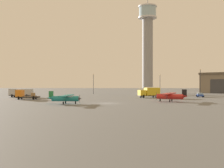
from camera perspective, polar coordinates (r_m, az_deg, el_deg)
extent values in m
plane|color=#60605E|center=(59.58, -0.99, -4.07)|extent=(400.00, 400.00, 0.00)
cylinder|color=gray|center=(116.99, 7.48, 5.85)|extent=(4.45, 4.45, 32.11)
cylinder|color=silver|center=(119.74, 7.48, 13.66)|extent=(7.82, 7.82, 0.60)
cylinder|color=#99B7C6|center=(120.33, 7.48, 14.76)|extent=(7.19, 7.19, 4.18)
cylinder|color=silver|center=(120.94, 7.48, 15.84)|extent=(7.82, 7.82, 0.50)
cylinder|color=#38383D|center=(121.57, 7.48, 16.86)|extent=(0.16, 0.16, 4.00)
cylinder|color=teal|center=(58.42, -9.78, -3.05)|extent=(5.73, 1.25, 1.14)
cone|color=#38383D|center=(57.78, -6.81, -3.09)|extent=(0.84, 0.81, 0.79)
cube|color=#38383D|center=(57.78, -6.81, -3.09)|extent=(0.06, 0.09, 1.74)
cube|color=teal|center=(58.33, -9.52, -2.41)|extent=(1.55, 9.18, 0.18)
cylinder|color=#287A42|center=(56.92, -9.86, -2.85)|extent=(0.09, 0.90, 1.24)
cylinder|color=#287A42|center=(59.77, -9.20, -2.71)|extent=(0.09, 0.90, 1.24)
cube|color=#99B7C6|center=(58.16, -8.73, -2.76)|extent=(1.02, 0.93, 0.64)
cone|color=teal|center=(59.21, -12.68, -2.92)|extent=(1.30, 0.88, 0.85)
cube|color=#287A42|center=(59.18, -12.68, -2.21)|extent=(1.01, 0.13, 1.56)
cube|color=teal|center=(59.21, -12.68, -2.79)|extent=(0.88, 2.76, 0.09)
cylinder|color=black|center=(58.00, -7.67, -3.91)|extent=(0.16, 0.55, 0.55)
cylinder|color=black|center=(57.54, -10.20, -3.94)|extent=(0.16, 0.55, 0.55)
cylinder|color=black|center=(59.49, -9.73, -3.81)|extent=(0.16, 0.55, 0.55)
cylinder|color=red|center=(66.05, 12.09, -2.60)|extent=(6.23, 3.52, 1.24)
cone|color=#38383D|center=(66.88, 9.29, -2.57)|extent=(1.16, 1.14, 0.87)
cube|color=#38383D|center=(66.88, 9.29, -2.57)|extent=(0.09, 0.12, 1.90)
cube|color=red|center=(66.09, 11.84, -1.98)|extent=(5.18, 9.81, 0.20)
cylinder|color=black|center=(67.66, 12.15, -2.27)|extent=(0.45, 0.94, 1.35)
cylinder|color=black|center=(64.55, 11.51, -2.39)|extent=(0.45, 0.94, 1.35)
cube|color=#99B7C6|center=(66.31, 11.08, -2.30)|extent=(1.39, 1.33, 0.70)
cone|color=red|center=(65.38, 14.96, -2.54)|extent=(1.65, 1.39, 0.93)
cube|color=black|center=(65.35, 14.96, -1.84)|extent=(1.06, 0.53, 1.70)
cube|color=red|center=(65.37, 14.96, -2.41)|extent=(1.97, 3.11, 0.10)
cylinder|color=black|center=(66.67, 10.08, -3.37)|extent=(0.38, 0.62, 0.60)
cylinder|color=black|center=(67.12, 12.47, -3.34)|extent=(0.38, 0.62, 0.60)
cylinder|color=black|center=(64.98, 12.05, -3.46)|extent=(0.38, 0.62, 0.60)
cube|color=#38383D|center=(83.59, 7.75, -2.45)|extent=(6.74, 4.00, 0.24)
cube|color=gold|center=(82.61, 6.29, -1.83)|extent=(2.52, 2.91, 1.62)
cube|color=#99B7C6|center=(82.27, 5.75, -1.61)|extent=(0.77, 1.98, 0.81)
cube|color=gold|center=(83.99, 8.41, -1.56)|extent=(4.91, 3.76, 2.33)
cylinder|color=black|center=(81.67, 6.63, -2.59)|extent=(0.59, 1.03, 1.00)
cylinder|color=black|center=(83.69, 6.03, -2.52)|extent=(0.59, 1.03, 1.00)
cylinder|color=black|center=(83.44, 9.28, -2.53)|extent=(0.59, 1.03, 1.00)
cylinder|color=black|center=(85.41, 8.63, -2.47)|extent=(0.59, 1.03, 1.00)
cube|color=#38383D|center=(90.24, -18.56, -2.26)|extent=(7.23, 2.61, 0.24)
cube|color=#B7BABF|center=(90.95, -20.10, -1.55)|extent=(2.19, 2.68, 1.95)
cube|color=#99B7C6|center=(91.23, -20.66, -1.30)|extent=(0.26, 2.14, 0.98)
cube|color=#B7BABF|center=(89.88, -17.86, -1.60)|extent=(5.00, 2.92, 1.88)
cylinder|color=black|center=(89.89, -20.28, -2.35)|extent=(0.36, 1.02, 1.00)
cylinder|color=black|center=(92.05, -19.84, -2.29)|extent=(0.36, 1.02, 1.00)
cylinder|color=black|center=(88.57, -17.44, -2.38)|extent=(0.36, 1.02, 1.00)
cylinder|color=black|center=(90.76, -17.07, -2.32)|extent=(0.36, 1.02, 1.00)
cube|color=#38383D|center=(77.43, -17.24, -2.65)|extent=(6.20, 2.24, 0.24)
cube|color=orange|center=(78.09, -18.78, -1.86)|extent=(1.81, 2.60, 1.86)
cube|color=#99B7C6|center=(78.35, -19.33, -1.58)|extent=(0.16, 2.16, 0.93)
cube|color=brown|center=(77.12, -16.53, -2.51)|extent=(4.20, 2.68, 0.16)
cube|color=#997547|center=(76.98, -16.23, -2.12)|extent=(1.16, 1.16, 0.90)
cylinder|color=black|center=(77.05, -19.02, -2.75)|extent=(0.31, 1.01, 1.00)
cylinder|color=black|center=(79.20, -18.47, -2.68)|extent=(0.31, 1.01, 1.00)
cylinder|color=black|center=(75.80, -16.18, -2.80)|extent=(0.31, 1.01, 1.00)
cylinder|color=black|center=(77.99, -15.69, -2.72)|extent=(0.31, 1.01, 1.00)
cube|color=#38383D|center=(100.47, 7.85, -2.02)|extent=(7.35, 4.14, 0.24)
cube|color=white|center=(101.03, 6.44, -1.40)|extent=(2.68, 3.06, 1.91)
cube|color=#99B7C6|center=(101.26, 5.93, -1.18)|extent=(0.75, 2.11, 0.96)
cylinder|color=white|center=(100.19, 8.48, -1.30)|extent=(5.26, 3.67, 2.30)
cylinder|color=black|center=(99.93, 6.32, -2.10)|extent=(0.57, 1.04, 1.00)
cylinder|color=black|center=(102.18, 6.64, -2.05)|extent=(0.57, 1.04, 1.00)
cylinder|color=black|center=(98.89, 8.89, -2.12)|extent=(0.57, 1.04, 1.00)
cylinder|color=black|center=(101.16, 9.16, -2.07)|extent=(0.57, 1.04, 1.00)
cube|color=#2847A8|center=(91.55, 18.01, -2.24)|extent=(2.63, 4.75, 0.55)
cube|color=#99B7C6|center=(91.31, 18.02, -1.92)|extent=(2.08, 2.78, 0.50)
cylinder|color=black|center=(92.98, 17.42, -2.38)|extent=(0.66, 0.29, 0.64)
cylinder|color=black|center=(93.11, 18.45, -2.37)|extent=(0.66, 0.29, 0.64)
cylinder|color=black|center=(90.02, 17.56, -2.46)|extent=(0.66, 0.29, 0.64)
cylinder|color=black|center=(90.16, 18.63, -2.46)|extent=(0.66, 0.29, 0.64)
cylinder|color=#38383D|center=(107.33, 10.05, -0.20)|extent=(0.18, 0.18, 7.57)
sphere|color=#F9E5B2|center=(107.38, 10.05, 1.94)|extent=(0.44, 0.44, 0.44)
cylinder|color=#38383D|center=(112.99, -3.93, -0.07)|extent=(0.18, 0.18, 8.01)
sphere|color=#F9E5B2|center=(113.06, -3.93, 2.07)|extent=(0.44, 0.44, 0.44)
cylinder|color=#38383D|center=(104.10, 18.06, 0.24)|extent=(0.18, 0.18, 9.19)
sphere|color=#F9E5B2|center=(104.23, 18.07, 2.89)|extent=(0.44, 0.44, 0.44)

